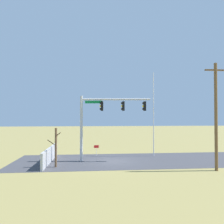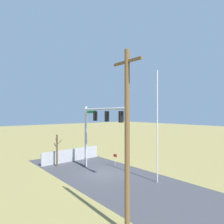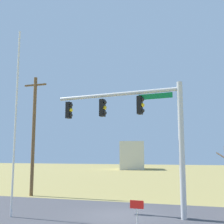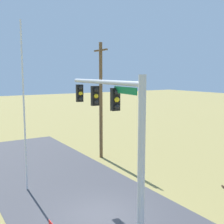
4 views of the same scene
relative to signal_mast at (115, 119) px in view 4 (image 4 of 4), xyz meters
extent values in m
plane|color=olive|center=(-1.09, -0.13, -4.76)|extent=(160.00, 160.00, 0.00)
cube|color=#3D3D42|center=(-5.09, -0.13, -4.76)|extent=(28.00, 8.00, 0.01)
cylinder|color=#B2B5BA|center=(2.12, -0.21, -1.43)|extent=(0.28, 0.28, 6.66)
cylinder|color=#B2B5BA|center=(-1.39, 0.14, 1.55)|extent=(7.02, 0.90, 0.20)
cube|color=#0F7238|center=(0.86, -0.09, 1.27)|extent=(1.79, 0.21, 0.28)
cube|color=black|center=(0.02, 0.00, 0.85)|extent=(0.27, 0.38, 0.96)
sphere|color=black|center=(0.16, -0.02, 1.15)|extent=(0.22, 0.22, 0.22)
sphere|color=yellow|center=(0.16, -0.02, 0.85)|extent=(0.22, 0.22, 0.22)
sphere|color=black|center=(0.16, -0.02, 0.55)|extent=(0.22, 0.22, 0.22)
cube|color=black|center=(-2.16, 0.22, 0.85)|extent=(0.27, 0.38, 0.96)
sphere|color=black|center=(-2.01, 0.20, 1.15)|extent=(0.22, 0.22, 0.22)
sphere|color=yellow|center=(-2.01, 0.20, 0.85)|extent=(0.22, 0.22, 0.22)
sphere|color=black|center=(-2.01, 0.20, 0.55)|extent=(0.22, 0.22, 0.22)
cube|color=black|center=(-4.33, 0.43, 0.85)|extent=(0.27, 0.38, 0.96)
sphere|color=black|center=(-4.18, 0.42, 1.15)|extent=(0.22, 0.22, 0.22)
sphere|color=yellow|center=(-4.18, 0.42, 0.85)|extent=(0.22, 0.22, 0.22)
sphere|color=black|center=(-4.18, 0.42, 0.55)|extent=(0.22, 0.22, 0.22)
cylinder|color=silver|center=(-6.03, -2.21, 0.04)|extent=(0.10, 0.10, 9.61)
cylinder|color=brown|center=(-9.39, 4.70, -0.22)|extent=(0.26, 0.26, 9.09)
cube|color=brown|center=(-9.39, 4.70, 3.72)|extent=(1.90, 0.12, 0.12)
camera|label=1|loc=(1.06, 21.85, -0.23)|focal=34.34mm
camera|label=2|loc=(-16.26, 11.47, 1.20)|focal=31.25mm
camera|label=3|loc=(3.29, -14.96, -1.75)|focal=47.09mm
camera|label=4|loc=(10.17, -6.54, 1.92)|focal=46.12mm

